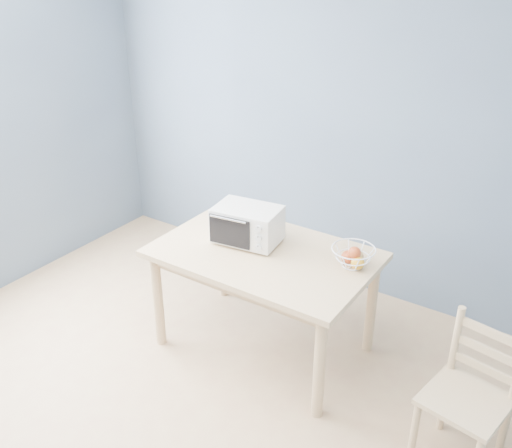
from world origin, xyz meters
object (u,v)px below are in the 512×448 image
Objects in this scene: dining_table at (264,265)px; toaster_oven at (245,224)px; fruit_basket at (354,256)px; dining_chair at (468,399)px.

toaster_oven is at bearing 164.52° from dining_table.
toaster_oven reaches higher than fruit_basket.
fruit_basket is 1.02m from dining_chair.
toaster_oven is at bearing -171.96° from fruit_basket.
dining_chair reaches higher than dining_table.
dining_chair is (1.41, -0.22, -0.23)m from dining_table.
dining_table is 3.04× the size of toaster_oven.
fruit_basket is at bearing 15.64° from dining_table.
toaster_oven is 0.75m from fruit_basket.
dining_table is 0.60m from fruit_basket.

